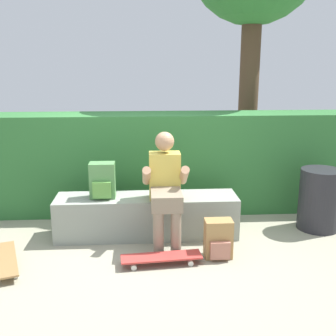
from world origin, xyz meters
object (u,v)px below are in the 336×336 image
object	(u,v)px
skateboard_beside_bench	(6,260)
backpack_on_bench	(102,181)
skateboard_near_person	(161,257)
backpack_on_ground	(218,239)
person_skater	(165,185)
bench_main	(147,216)
trash_bin	(320,199)

from	to	relation	value
skateboard_beside_bench	backpack_on_bench	xyz separation A→B (m)	(0.90, 0.67, 0.59)
skateboard_near_person	backpack_on_ground	distance (m)	0.61
person_skater	bench_main	bearing A→B (deg)	132.71
skateboard_near_person	trash_bin	size ratio (longest dim) A/B	1.11
skateboard_near_person	skateboard_beside_bench	world-z (taller)	same
bench_main	person_skater	xyz separation A→B (m)	(0.20, -0.22, 0.43)
bench_main	backpack_on_bench	size ratio (longest dim) A/B	5.16
skateboard_beside_bench	person_skater	bearing A→B (deg)	15.98
skateboard_beside_bench	backpack_on_bench	size ratio (longest dim) A/B	2.05
person_skater	skateboard_beside_bench	size ratio (longest dim) A/B	1.49
bench_main	person_skater	size ratio (longest dim) A/B	1.69
backpack_on_ground	skateboard_beside_bench	bearing A→B (deg)	-177.95
backpack_on_bench	skateboard_beside_bench	bearing A→B (deg)	-143.60
trash_bin	skateboard_beside_bench	bearing A→B (deg)	-167.75
bench_main	backpack_on_ground	xyz separation A→B (m)	(0.72, -0.60, -0.04)
person_skater	trash_bin	size ratio (longest dim) A/B	1.66
person_skater	trash_bin	xyz separation A→B (m)	(1.86, 0.29, -0.30)
skateboard_beside_bench	backpack_on_bench	distance (m)	1.27
skateboard_near_person	trash_bin	xyz separation A→B (m)	(1.93, 0.80, 0.29)
skateboard_beside_bench	skateboard_near_person	bearing A→B (deg)	-1.86
bench_main	skateboard_near_person	size ratio (longest dim) A/B	2.53
person_skater	skateboard_near_person	size ratio (longest dim) A/B	1.50
person_skater	backpack_on_bench	size ratio (longest dim) A/B	3.06
person_skater	trash_bin	world-z (taller)	person_skater
skateboard_near_person	skateboard_beside_bench	distance (m)	1.53
person_skater	backpack_on_bench	distance (m)	0.72
person_skater	backpack_on_ground	size ratio (longest dim) A/B	3.06
trash_bin	backpack_on_ground	bearing A→B (deg)	-153.25
skateboard_beside_bench	backpack_on_ground	distance (m)	2.12
trash_bin	skateboard_near_person	bearing A→B (deg)	-157.48
bench_main	person_skater	bearing A→B (deg)	-47.29
bench_main	trash_bin	size ratio (longest dim) A/B	2.81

